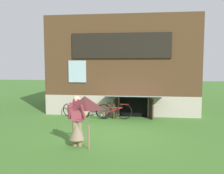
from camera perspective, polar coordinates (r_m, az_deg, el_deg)
name	(u,v)px	position (r m, az deg, el deg)	size (l,w,h in m)	color
ground_plane	(114,133)	(9.26, 0.51, -10.94)	(60.00, 60.00, 0.00)	#3D6B28
log_house	(124,66)	(14.34, 2.92, 5.13)	(7.86, 6.08, 5.08)	#ADA393
person	(77,125)	(7.78, -8.34, -8.98)	(0.61, 0.52, 1.62)	#7F6B51
kite	(85,109)	(7.07, -6.50, -5.28)	(0.89, 0.86, 1.60)	#E54C7F
bicycle_red	(114,111)	(11.45, 0.49, -5.81)	(1.71, 0.20, 0.78)	black
bicycle_yellow	(93,111)	(11.60, -4.59, -5.74)	(1.61, 0.52, 0.76)	black
bicycle_silver	(76,110)	(12.02, -8.67, -5.51)	(1.47, 0.54, 0.70)	black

